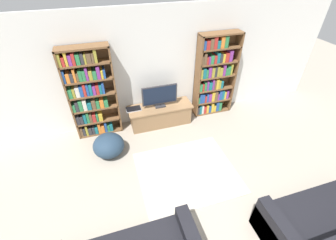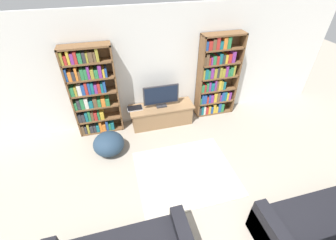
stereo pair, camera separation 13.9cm
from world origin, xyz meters
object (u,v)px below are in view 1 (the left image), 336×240
(beanbag_ottoman, at_px, (109,145))
(bookshelf_left, at_px, (90,94))
(bookshelf_right, at_px, (213,77))
(television, at_px, (160,96))
(tv_stand, at_px, (160,115))
(laptop, at_px, (134,109))

(beanbag_ottoman, bearing_deg, bookshelf_left, 102.59)
(bookshelf_left, bearing_deg, bookshelf_right, -0.03)
(bookshelf_left, height_order, television, bookshelf_left)
(bookshelf_left, xyz_separation_m, television, (1.47, -0.13, -0.24))
(tv_stand, xyz_separation_m, laptop, (-0.61, 0.06, 0.26))
(bookshelf_right, distance_m, tv_stand, 1.56)
(bookshelf_right, bearing_deg, television, -174.60)
(bookshelf_left, xyz_separation_m, beanbag_ottoman, (0.18, -0.82, -0.78))
(television, height_order, laptop, television)
(bookshelf_right, relative_size, beanbag_ottoman, 3.19)
(bookshelf_left, relative_size, bookshelf_right, 1.00)
(television, xyz_separation_m, laptop, (-0.61, 0.05, -0.27))
(laptop, bearing_deg, television, -4.94)
(bookshelf_left, bearing_deg, television, -5.12)
(bookshelf_right, height_order, beanbag_ottoman, bookshelf_right)
(laptop, height_order, beanbag_ottoman, laptop)
(tv_stand, height_order, television, television)
(television, height_order, beanbag_ottoman, television)
(television, distance_m, beanbag_ottoman, 1.55)
(beanbag_ottoman, bearing_deg, television, 28.12)
(beanbag_ottoman, bearing_deg, laptop, 47.81)
(tv_stand, bearing_deg, beanbag_ottoman, -151.99)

